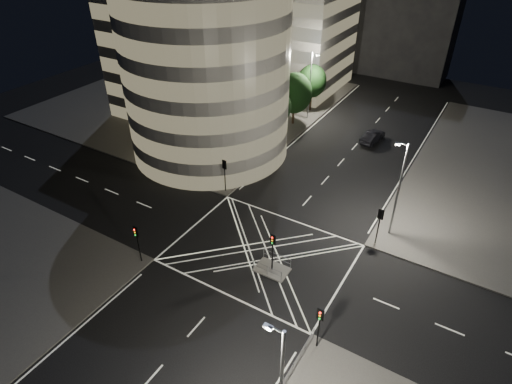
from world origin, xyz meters
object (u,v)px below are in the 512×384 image
Objects in this scene: traffic_signal_island at (273,246)px; street_lamp_left_far at (310,84)px; traffic_signal_nl at (137,238)px; street_lamp_left_near at (245,130)px; traffic_signal_fl at (225,170)px; traffic_signal_fr at (380,220)px; traffic_signal_nr at (320,321)px; sedan at (372,137)px; street_lamp_right_far at (398,188)px; central_island at (272,270)px.

street_lamp_left_far reaches higher than traffic_signal_island.
street_lamp_left_near reaches higher than traffic_signal_nl.
traffic_signal_fr is (17.60, 0.00, 0.00)m from traffic_signal_fl.
street_lamp_left_near is (-18.24, 18.80, 2.63)m from traffic_signal_nr.
traffic_signal_island is at bearing -129.33° from traffic_signal_fr.
sedan is at bearing 90.98° from traffic_signal_island.
traffic_signal_island is at bearing -125.30° from street_lamp_right_far.
traffic_signal_fl is 1.00× the size of traffic_signal_fr.
street_lamp_left_far is (-11.44, 31.50, 5.47)m from central_island.
central_island is at bearing 26.14° from traffic_signal_nl.
street_lamp_left_near is (-18.24, 5.20, 2.63)m from traffic_signal_fr.
traffic_signal_nl is (0.00, -13.60, 0.00)m from traffic_signal_fl.
traffic_signal_fr is 13.60m from traffic_signal_nr.
traffic_signal_nl is at bearing 81.27° from sedan.
central_island is 0.75× the size of traffic_signal_nr.
central_island is at bearing 98.92° from sedan.
street_lamp_left_far reaches higher than traffic_signal_nl.
sedan is (-7.30, 20.81, -2.13)m from traffic_signal_fr.
traffic_signal_nl is 22.24m from traffic_signal_fr.
street_lamp_left_far is at bearing 91.57° from traffic_signal_fl.
traffic_signal_fl is 23.31m from sedan.
street_lamp_left_near is at bearing -90.00° from street_lamp_left_far.
sedan is at bearing 63.66° from traffic_signal_fl.
traffic_signal_nl is at bearing -89.01° from street_lamp_left_far.
sedan is at bearing -12.35° from street_lamp_left_far.
traffic_signal_nl is 0.84× the size of sedan.
traffic_signal_fr is 29.63m from street_lamp_left_far.
traffic_signal_island is at bearing 142.07° from traffic_signal_nr.
traffic_signal_nr reaches higher than sedan.
traffic_signal_fl is 5.86m from street_lamp_left_near.
traffic_signal_fr is 22.15m from sedan.
sedan is (-0.50, 29.11, 0.71)m from central_island.
street_lamp_left_near is at bearing 91.94° from traffic_signal_nl.
traffic_signal_nr is 35.24m from sedan.
traffic_signal_fl is at bearing 180.00° from traffic_signal_fr.
street_lamp_right_far is at bearing 6.88° from traffic_signal_fl.
traffic_signal_nr is 26.32m from street_lamp_left_near.
street_lamp_left_near is at bearing 134.13° from traffic_signal_nr.
street_lamp_left_near reaches higher than sedan.
traffic_signal_fl is (-10.80, 8.30, 2.84)m from central_island.
central_island is 0.30× the size of street_lamp_left_far.
street_lamp_right_far is (18.87, -3.00, 0.00)m from street_lamp_left_near.
street_lamp_right_far is at bearing 54.70° from traffic_signal_island.
street_lamp_left_far is 28.23m from street_lamp_right_far.
traffic_signal_fr is 0.40× the size of street_lamp_left_far.
street_lamp_left_near reaches higher than traffic_signal_island.
central_island is at bearing -49.73° from street_lamp_left_near.
traffic_signal_nl is at bearing 180.00° from traffic_signal_nr.
sedan reaches higher than central_island.
street_lamp_left_far is (-18.24, 36.80, 2.63)m from traffic_signal_nr.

